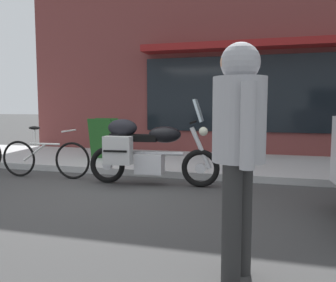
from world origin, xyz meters
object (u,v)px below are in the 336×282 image
sandwich_board_sign (103,138)px  parked_bicycle (45,158)px  touring_motorcycle (144,149)px  pedestrian_walking (239,133)px

sandwich_board_sign → parked_bicycle: bearing=-99.8°
touring_motorcycle → pedestrian_walking: pedestrian_walking is taller
pedestrian_walking → sandwich_board_sign: (-3.30, 4.52, -0.52)m
sandwich_board_sign → pedestrian_walking: bearing=-53.9°
parked_bicycle → sandwich_board_sign: size_ratio=1.95×
pedestrian_walking → sandwich_board_sign: 5.62m
touring_motorcycle → parked_bicycle: bearing=177.8°
touring_motorcycle → sandwich_board_sign: 2.39m
parked_bicycle → pedestrian_walking: bearing=-38.0°
touring_motorcycle → pedestrian_walking: 3.26m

